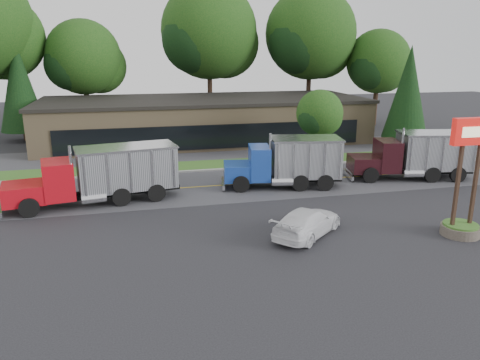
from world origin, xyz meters
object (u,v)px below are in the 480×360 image
Objects in this scene: dump_truck_blue at (289,161)px; dump_truck_maroon at (418,154)px; bilo_sign at (465,197)px; rally_car at (307,222)px; dump_truck_red at (104,173)px.

dump_truck_blue and dump_truck_maroon have the same top height.
bilo_sign is 0.66× the size of dump_truck_maroon.
rally_car is (-11.68, -8.36, -1.12)m from dump_truck_maroon.
dump_truck_red reaches higher than rally_car.
rally_car is (-7.55, 1.76, -1.33)m from bilo_sign.
dump_truck_red and dump_truck_maroon have the same top height.
dump_truck_red is 1.15× the size of dump_truck_maroon.
bilo_sign is at bearing 128.31° from dump_truck_blue.
dump_truck_blue is at bearing 118.79° from bilo_sign.
dump_truck_red is 21.78m from dump_truck_maroon.
bilo_sign reaches higher than rally_car.
dump_truck_maroon is at bearing -171.04° from dump_truck_blue.
dump_truck_maroon is (4.13, 10.12, -0.21)m from bilo_sign.
dump_truck_maroon is at bearing 171.47° from dump_truck_red.
dump_truck_blue is 1.70× the size of rally_car.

